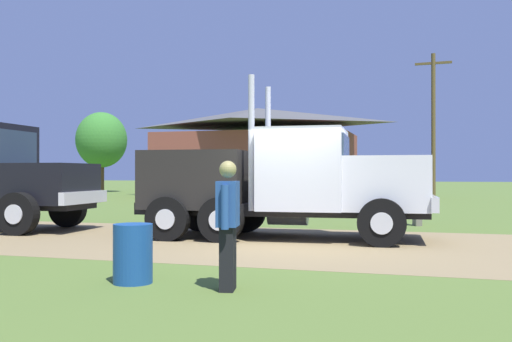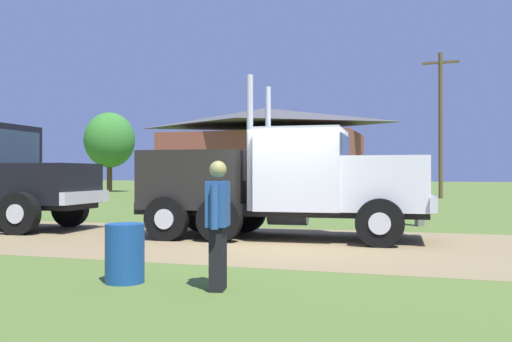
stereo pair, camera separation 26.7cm
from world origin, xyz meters
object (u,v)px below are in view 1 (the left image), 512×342
object	(u,v)px
truck_foreground_white	(281,183)
shed_building	(258,154)
steel_barrel	(133,254)
visitor_standing_near	(228,221)
utility_pole_near	(433,122)
visitor_far_side	(417,193)

from	to	relation	value
truck_foreground_white	shed_building	xyz separation A→B (m)	(-7.19, 22.46, 1.50)
truck_foreground_white	steel_barrel	distance (m)	6.05
visitor_standing_near	steel_barrel	bearing A→B (deg)	176.73
steel_barrel	visitor_standing_near	bearing A→B (deg)	-3.27
truck_foreground_white	utility_pole_near	bearing A→B (deg)	80.91
shed_building	utility_pole_near	distance (m)	11.22
utility_pole_near	steel_barrel	bearing A→B (deg)	-98.49
visitor_far_side	visitor_standing_near	bearing A→B (deg)	-102.48
utility_pole_near	shed_building	bearing A→B (deg)	-173.70
visitor_far_side	steel_barrel	world-z (taller)	visitor_far_side
visitor_standing_near	shed_building	size ratio (longest dim) A/B	0.13
visitor_standing_near	steel_barrel	size ratio (longest dim) A/B	2.06
visitor_far_side	shed_building	bearing A→B (deg)	119.25
visitor_standing_near	utility_pole_near	size ratio (longest dim) A/B	0.19
visitor_standing_near	visitor_far_side	world-z (taller)	visitor_far_side
visitor_standing_near	utility_pole_near	xyz separation A→B (m)	(3.00, 29.71, 3.82)
steel_barrel	utility_pole_near	xyz separation A→B (m)	(4.42, 29.62, 4.32)
visitor_standing_near	visitor_far_side	xyz separation A→B (m)	(2.26, 10.20, 0.05)
visitor_far_side	steel_barrel	distance (m)	10.79
visitor_far_side	steel_barrel	xyz separation A→B (m)	(-3.68, -10.12, -0.55)
steel_barrel	shed_building	distance (m)	29.26
truck_foreground_white	utility_pole_near	size ratio (longest dim) A/B	0.78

